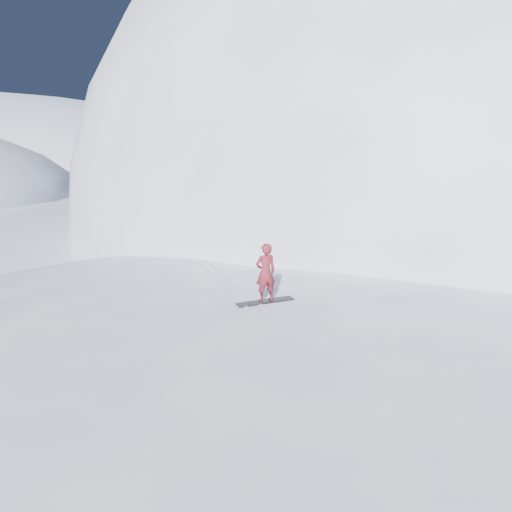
{
  "coord_description": "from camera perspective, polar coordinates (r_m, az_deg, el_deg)",
  "views": [
    {
      "loc": [
        -3.43,
        -9.36,
        6.74
      ],
      "look_at": [
        0.07,
        3.37,
        3.5
      ],
      "focal_mm": 32.0,
      "sensor_mm": 36.0,
      "label": 1
    }
  ],
  "objects": [
    {
      "name": "summit_peak",
      "position": [
        44.07,
        20.13,
        4.14
      ],
      "size": [
        60.0,
        56.0,
        56.0
      ],
      "primitive_type": "ellipsoid",
      "color": "white",
      "rests_on": "ground"
    },
    {
      "name": "ground",
      "position": [
        12.03,
        4.18,
        -20.32
      ],
      "size": [
        400.0,
        400.0,
        0.0
      ],
      "primitive_type": "plane",
      "color": "white",
      "rests_on": "ground"
    },
    {
      "name": "wind_bumps",
      "position": [
        13.61,
        -1.22,
        -15.89
      ],
      "size": [
        16.0,
        14.4,
        1.0
      ],
      "color": "white",
      "rests_on": "ground"
    },
    {
      "name": "near_ridge",
      "position": [
        14.75,
        3.96,
        -13.42
      ],
      "size": [
        36.0,
        28.0,
        4.8
      ],
      "primitive_type": "ellipsoid",
      "color": "white",
      "rests_on": "ground"
    },
    {
      "name": "snowboard",
      "position": [
        12.98,
        1.18,
        -5.68
      ],
      "size": [
        1.73,
        0.54,
        0.03
      ],
      "primitive_type": "cube",
      "rotation": [
        0.0,
        0.0,
        0.13
      ],
      "color": "black",
      "rests_on": "near_ridge"
    },
    {
      "name": "snowboarder",
      "position": [
        12.72,
        1.2,
        -2.08
      ],
      "size": [
        0.65,
        0.48,
        1.66
      ],
      "primitive_type": "imported",
      "rotation": [
        0.0,
        0.0,
        3.28
      ],
      "color": "maroon",
      "rests_on": "snowboard"
    },
    {
      "name": "board_tracks",
      "position": [
        14.76,
        -3.74,
        -3.26
      ],
      "size": [
        1.17,
        5.97,
        0.04
      ],
      "color": "silver",
      "rests_on": "ground"
    },
    {
      "name": "peak_shoulder",
      "position": [
        32.98,
        8.99,
        1.82
      ],
      "size": [
        28.0,
        24.0,
        18.0
      ],
      "primitive_type": "ellipsoid",
      "color": "white",
      "rests_on": "ground"
    }
  ]
}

